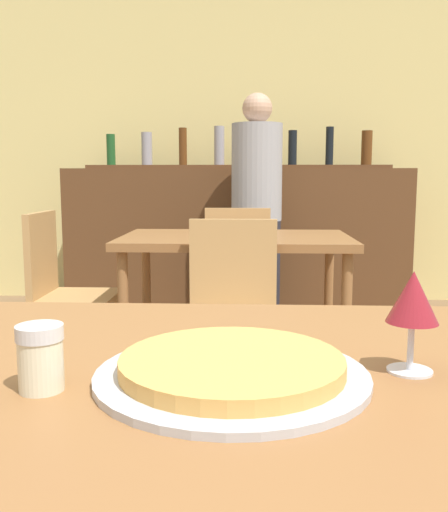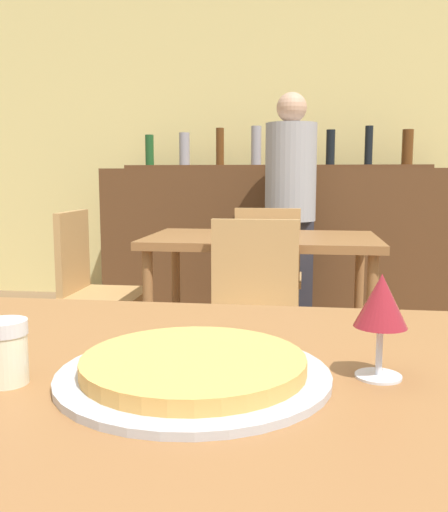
# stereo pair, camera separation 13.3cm
# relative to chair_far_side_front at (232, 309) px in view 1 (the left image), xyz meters

# --- Properties ---
(wall_back) EXTENTS (8.00, 0.05, 2.80)m
(wall_back) POSITION_rel_chair_far_side_front_xyz_m (-0.03, 2.60, 0.89)
(wall_back) COLOR #EAD684
(wall_back) RESTS_ON ground_plane
(dining_table_near) EXTENTS (1.18, 0.88, 0.77)m
(dining_table_near) POSITION_rel_chair_far_side_front_xyz_m (-0.03, -1.48, 0.18)
(dining_table_near) COLOR brown
(dining_table_near) RESTS_ON ground_plane
(dining_table_far) EXTENTS (1.16, 0.71, 0.77)m
(dining_table_far) POSITION_rel_chair_far_side_front_xyz_m (0.00, 0.53, 0.17)
(dining_table_far) COLOR brown
(dining_table_far) RESTS_ON ground_plane
(bar_counter) EXTENTS (2.60, 0.56, 1.13)m
(bar_counter) POSITION_rel_chair_far_side_front_xyz_m (-0.03, 2.10, 0.05)
(bar_counter) COLOR brown
(bar_counter) RESTS_ON ground_plane
(bar_back_shelf) EXTENTS (2.39, 0.24, 0.33)m
(bar_back_shelf) POSITION_rel_chair_far_side_front_xyz_m (-0.03, 2.24, 0.69)
(bar_back_shelf) COLOR brown
(bar_back_shelf) RESTS_ON bar_counter
(chair_far_side_front) EXTENTS (0.40, 0.40, 0.89)m
(chair_far_side_front) POSITION_rel_chair_far_side_front_xyz_m (0.00, 0.00, 0.00)
(chair_far_side_front) COLOR tan
(chair_far_side_front) RESTS_ON ground_plane
(chair_far_side_back) EXTENTS (0.40, 0.40, 0.89)m
(chair_far_side_back) POSITION_rel_chair_far_side_front_xyz_m (-0.00, 1.05, 0.00)
(chair_far_side_back) COLOR tan
(chair_far_side_back) RESTS_ON ground_plane
(chair_far_side_left) EXTENTS (0.40, 0.40, 0.89)m
(chair_far_side_left) POSITION_rel_chair_far_side_front_xyz_m (-0.91, 0.53, 0.00)
(chair_far_side_left) COLOR tan
(chair_far_side_left) RESTS_ON ground_plane
(pizza_tray) EXTENTS (0.41, 0.41, 0.04)m
(pizza_tray) POSITION_rel_chair_far_side_front_xyz_m (0.05, -1.54, 0.28)
(pizza_tray) COLOR #B7B7BC
(pizza_tray) RESTS_ON dining_table_near
(cheese_shaker) EXTENTS (0.07, 0.07, 0.10)m
(cheese_shaker) POSITION_rel_chair_far_side_front_xyz_m (-0.22, -1.60, 0.31)
(cheese_shaker) COLOR beige
(cheese_shaker) RESTS_ON dining_table_near
(person_standing) EXTENTS (0.34, 0.34, 1.62)m
(person_standing) POSITION_rel_chair_far_side_front_xyz_m (0.12, 1.52, 0.36)
(person_standing) COLOR #2D2D38
(person_standing) RESTS_ON ground_plane
(wine_glass) EXTENTS (0.08, 0.08, 0.16)m
(wine_glass) POSITION_rel_chair_far_side_front_xyz_m (0.32, -1.49, 0.37)
(wine_glass) COLOR silver
(wine_glass) RESTS_ON dining_table_near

